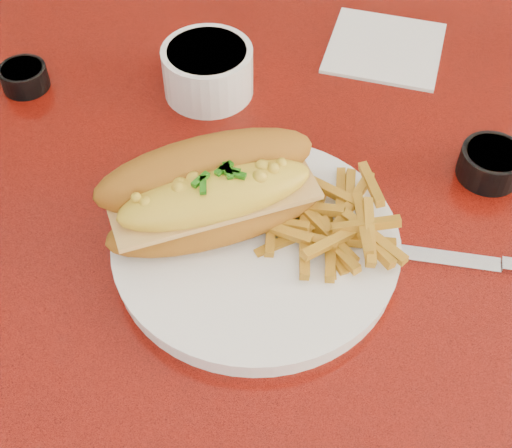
# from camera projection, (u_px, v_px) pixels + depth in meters

# --- Properties ---
(diner_table) EXTENTS (1.23, 0.83, 0.77)m
(diner_table) POSITION_uv_depth(u_px,v_px,m) (310.00, 281.00, 0.82)
(diner_table) COLOR red
(diner_table) RESTS_ON ground
(booth_bench_far) EXTENTS (1.20, 0.51, 0.90)m
(booth_bench_far) POSITION_uv_depth(u_px,v_px,m) (342.00, 72.00, 1.58)
(booth_bench_far) COLOR #980C0A
(booth_bench_far) RESTS_ON ground
(dinner_plate) EXTENTS (0.34, 0.34, 0.02)m
(dinner_plate) POSITION_uv_depth(u_px,v_px,m) (256.00, 245.00, 0.64)
(dinner_plate) COLOR white
(dinner_plate) RESTS_ON diner_table
(mac_hoagie) EXTENTS (0.22, 0.18, 0.09)m
(mac_hoagie) POSITION_uv_depth(u_px,v_px,m) (212.00, 193.00, 0.62)
(mac_hoagie) COLOR #A7661A
(mac_hoagie) RESTS_ON dinner_plate
(fries_pile) EXTENTS (0.13, 0.12, 0.03)m
(fries_pile) POSITION_uv_depth(u_px,v_px,m) (324.00, 213.00, 0.63)
(fries_pile) COLOR gold
(fries_pile) RESTS_ON dinner_plate
(fork) EXTENTS (0.04, 0.14, 0.00)m
(fork) POSITION_uv_depth(u_px,v_px,m) (274.00, 229.00, 0.64)
(fork) COLOR #BCBCC1
(fork) RESTS_ON dinner_plate
(gravy_ramekin) EXTENTS (0.10, 0.10, 0.05)m
(gravy_ramekin) POSITION_uv_depth(u_px,v_px,m) (208.00, 70.00, 0.77)
(gravy_ramekin) COLOR white
(gravy_ramekin) RESTS_ON diner_table
(sauce_cup_left) EXTENTS (0.06, 0.06, 0.03)m
(sauce_cup_left) POSITION_uv_depth(u_px,v_px,m) (24.00, 76.00, 0.79)
(sauce_cup_left) COLOR black
(sauce_cup_left) RESTS_ON diner_table
(sauce_cup_right) EXTENTS (0.07, 0.07, 0.03)m
(sauce_cup_right) POSITION_uv_depth(u_px,v_px,m) (491.00, 162.00, 0.70)
(sauce_cup_right) COLOR black
(sauce_cup_right) RESTS_ON diner_table
(knife) EXTENTS (0.21, 0.02, 0.01)m
(knife) POSITION_uv_depth(u_px,v_px,m) (490.00, 264.00, 0.64)
(knife) COLOR #BCBCC1
(knife) RESTS_ON diner_table
(paper_napkin) EXTENTS (0.14, 0.14, 0.00)m
(paper_napkin) POSITION_uv_depth(u_px,v_px,m) (385.00, 48.00, 0.84)
(paper_napkin) COLOR white
(paper_napkin) RESTS_ON diner_table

